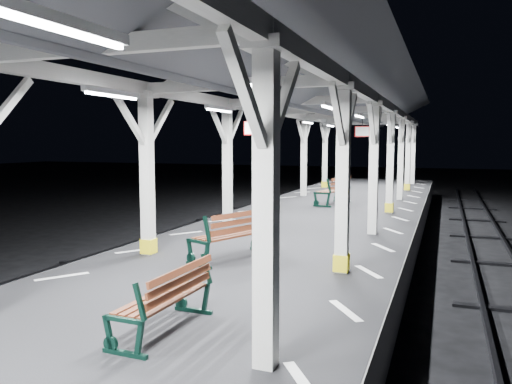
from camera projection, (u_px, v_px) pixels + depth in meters
The scene contains 8 objects.
ground at pixel (189, 354), 7.83m from camera, with size 120.00×120.00×0.00m, color black.
platform at pixel (188, 323), 7.78m from camera, with size 6.00×50.00×1.00m, color black.
hazard_stripes_left at pixel (62, 277), 8.60m from camera, with size 1.00×48.00×0.01m, color silver.
hazard_stripes_right at pixel (345, 311), 6.86m from camera, with size 1.00×48.00×0.01m, color silver.
canopy at pixel (184, 58), 7.36m from camera, with size 5.40×49.00×4.65m.
bench_near at pixel (169, 297), 6.03m from camera, with size 0.63×1.58×0.85m.
bench_mid at pixel (236, 233), 9.79m from camera, with size 1.30×1.95×0.99m.
bench_far at pixel (335, 190), 18.46m from camera, with size 1.06×2.00×1.03m.
Camera 1 is at (3.67, -6.67, 3.32)m, focal length 35.00 mm.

